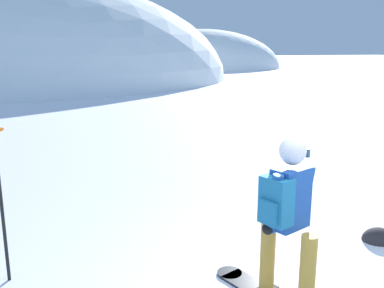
# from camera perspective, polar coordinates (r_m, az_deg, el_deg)

# --- Properties ---
(ridge_peak_far) EXTENTS (21.28, 19.15, 10.25)m
(ridge_peak_far) POSITION_cam_1_polar(r_m,az_deg,el_deg) (57.50, 1.37, 10.30)
(ridge_peak_far) COLOR white
(ridge_peak_far) RESTS_ON ground
(snowboarder_main) EXTENTS (0.74, 1.77, 1.71)m
(snowboarder_main) POSITION_cam_1_polar(r_m,az_deg,el_deg) (4.07, 12.81, -10.14)
(snowboarder_main) COLOR black
(snowboarder_main) RESTS_ON ground
(rock_dark) EXTENTS (0.46, 0.39, 0.32)m
(rock_dark) POSITION_cam_1_polar(r_m,az_deg,el_deg) (6.24, 24.08, -11.85)
(rock_dark) COLOR #282628
(rock_dark) RESTS_ON ground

